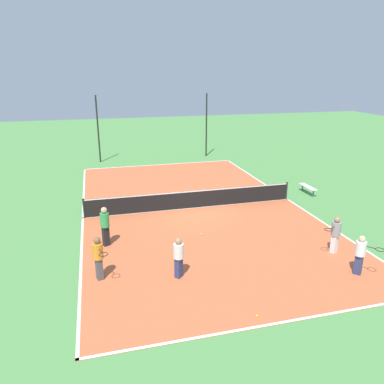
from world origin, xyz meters
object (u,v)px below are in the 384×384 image
(player_far_white, at_px, (179,255))
(player_near_white, at_px, (360,253))
(bench, at_px, (308,187))
(player_far_green, at_px, (105,224))
(tennis_ball_midcourt, at_px, (201,234))
(tennis_ball_far_baseline, at_px, (257,316))
(player_center_orange, at_px, (98,255))
(fence_post_back_left, at_px, (98,129))
(tennis_ball_near_net, at_px, (217,185))
(tennis_net, at_px, (192,199))
(player_baseline_gray, at_px, (336,233))
(fence_post_back_right, at_px, (206,125))

(player_far_white, bearing_deg, player_near_white, -55.55)
(bench, bearing_deg, player_far_green, 108.72)
(tennis_ball_midcourt, bearing_deg, bench, 27.62)
(tennis_ball_midcourt, bearing_deg, tennis_ball_far_baseline, -90.08)
(player_near_white, height_order, tennis_ball_far_baseline, player_near_white)
(player_far_green, height_order, player_center_orange, player_far_green)
(fence_post_back_left, bearing_deg, tennis_ball_midcourt, -75.74)
(tennis_ball_near_net, bearing_deg, player_far_green, -136.28)
(bench, bearing_deg, player_far_white, 127.33)
(tennis_ball_midcourt, bearing_deg, player_far_white, -118.77)
(player_center_orange, relative_size, tennis_ball_near_net, 23.33)
(bench, relative_size, tennis_ball_midcourt, 21.76)
(tennis_net, height_order, player_center_orange, player_center_orange)
(player_center_orange, xyz_separation_m, player_far_white, (2.68, -0.57, -0.07))
(tennis_ball_near_net, height_order, tennis_ball_far_baseline, same)
(player_baseline_gray, bearing_deg, tennis_ball_near_net, -106.81)
(player_center_orange, distance_m, tennis_ball_near_net, 12.04)
(player_center_orange, height_order, tennis_ball_near_net, player_center_orange)
(player_center_orange, bearing_deg, player_far_white, 60.89)
(player_far_green, xyz_separation_m, fence_post_back_left, (0.19, 15.28, 1.59))
(tennis_net, relative_size, player_near_white, 7.46)
(player_far_green, height_order, tennis_ball_near_net, player_far_green)
(bench, xyz_separation_m, fence_post_back_left, (-11.56, 11.30, 2.19))
(tennis_net, bearing_deg, tennis_ball_midcourt, -97.93)
(player_far_green, xyz_separation_m, tennis_ball_near_net, (7.11, 6.80, -0.93))
(tennis_ball_midcourt, relative_size, fence_post_back_right, 0.01)
(tennis_ball_far_baseline, bearing_deg, tennis_ball_midcourt, 89.92)
(player_center_orange, distance_m, fence_post_back_right, 20.22)
(bench, xyz_separation_m, player_near_white, (-3.19, -8.60, 0.47))
(tennis_ball_near_net, relative_size, tennis_ball_far_baseline, 1.00)
(bench, distance_m, player_near_white, 9.18)
(player_center_orange, bearing_deg, tennis_ball_midcourt, 103.23)
(tennis_net, xyz_separation_m, fence_post_back_right, (4.37, 11.90, 2.05))
(tennis_net, relative_size, player_baseline_gray, 7.31)
(fence_post_back_left, distance_m, fence_post_back_right, 8.73)
(player_far_white, bearing_deg, tennis_ball_near_net, 21.86)
(bench, relative_size, fence_post_back_left, 0.29)
(bench, bearing_deg, tennis_ball_midcourt, 117.62)
(player_center_orange, relative_size, player_near_white, 1.07)
(player_far_green, height_order, tennis_ball_far_baseline, player_far_green)
(bench, relative_size, player_baseline_gray, 0.98)
(player_far_green, height_order, player_near_white, player_far_green)
(player_baseline_gray, bearing_deg, fence_post_back_right, -116.84)
(fence_post_back_left, bearing_deg, player_center_orange, -91.68)
(player_far_white, bearing_deg, tennis_ball_midcourt, 18.58)
(bench, xyz_separation_m, tennis_ball_near_net, (-4.64, 2.82, -0.33))
(player_far_white, height_order, tennis_ball_midcourt, player_far_white)
(player_baseline_gray, xyz_separation_m, fence_post_back_right, (0.20, 18.22, 1.70))
(player_center_orange, bearing_deg, fence_post_back_left, 161.12)
(fence_post_back_right, bearing_deg, tennis_net, -110.14)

